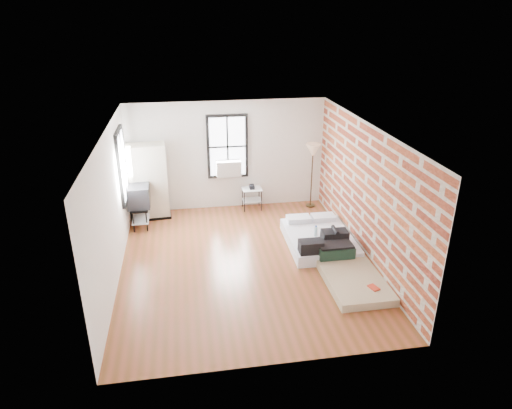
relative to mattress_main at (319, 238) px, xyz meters
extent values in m
plane|color=brown|center=(-1.74, -0.49, -0.17)|extent=(6.00, 6.00, 0.00)
cube|color=silver|center=(-1.74, 2.51, 1.23)|extent=(5.00, 0.01, 2.80)
cube|color=silver|center=(-1.74, -3.49, 1.23)|extent=(5.00, 0.01, 2.80)
cube|color=silver|center=(-4.24, -0.49, 1.23)|extent=(0.01, 6.00, 2.80)
cube|color=#984524|center=(0.76, -0.49, 1.23)|extent=(0.02, 6.00, 2.80)
cube|color=white|center=(-1.74, -0.49, 2.63)|extent=(5.00, 6.00, 0.01)
cube|color=white|center=(-1.74, 2.46, 1.48)|extent=(0.90, 0.02, 1.50)
cube|color=black|center=(-2.23, 2.48, 1.48)|extent=(0.07, 0.08, 1.64)
cube|color=black|center=(-1.26, 2.48, 1.48)|extent=(0.07, 0.08, 1.64)
cube|color=black|center=(-1.74, 2.48, 2.27)|extent=(0.90, 0.08, 0.07)
cube|color=black|center=(-1.74, 2.48, 0.70)|extent=(0.90, 0.08, 0.07)
cube|color=black|center=(-1.74, 2.45, 1.48)|extent=(0.04, 0.02, 1.50)
cube|color=black|center=(-1.74, 2.45, 1.48)|extent=(0.90, 0.02, 0.04)
cube|color=beige|center=(-1.74, 2.34, 0.95)|extent=(0.62, 0.30, 0.40)
cube|color=white|center=(-4.19, 1.31, 1.48)|extent=(0.02, 0.90, 1.50)
cube|color=black|center=(-4.21, 0.83, 1.48)|extent=(0.08, 0.07, 1.64)
cube|color=black|center=(-4.21, 1.80, 1.48)|extent=(0.08, 0.07, 1.64)
cube|color=black|center=(-4.21, 1.31, 2.27)|extent=(0.08, 0.90, 0.07)
cube|color=black|center=(-4.21, 1.31, 0.70)|extent=(0.08, 0.90, 0.07)
cube|color=black|center=(-4.18, 1.31, 1.48)|extent=(0.02, 0.04, 1.50)
cube|color=black|center=(-4.18, 1.31, 1.48)|extent=(0.02, 0.90, 0.04)
cube|color=white|center=(0.01, 0.02, -0.04)|extent=(1.43, 1.91, 0.25)
cube|color=white|center=(-0.28, 0.77, 0.14)|extent=(0.55, 0.36, 0.12)
cube|color=white|center=(0.32, 0.76, 0.14)|extent=(0.55, 0.36, 0.12)
cube|color=black|center=(0.20, -0.43, 0.23)|extent=(0.55, 0.33, 0.30)
cylinder|color=black|center=(0.20, -0.43, 0.40)|extent=(0.09, 0.35, 0.08)
cube|color=black|center=(-0.41, -0.72, 0.21)|extent=(0.48, 0.31, 0.26)
cylinder|color=silver|center=(-0.09, -0.03, 0.19)|extent=(0.07, 0.07, 0.22)
cylinder|color=blue|center=(-0.09, -0.03, 0.32)|extent=(0.04, 0.04, 0.03)
cube|color=tan|center=(0.21, -1.47, -0.09)|extent=(1.06, 2.01, 0.16)
cube|color=black|center=(0.10, -0.73, 0.11)|extent=(0.74, 0.53, 0.23)
cube|color=black|center=(0.10, -0.73, 0.25)|extent=(0.70, 0.49, 0.04)
cube|color=red|center=(0.42, -2.05, 0.01)|extent=(0.20, 0.24, 0.03)
cube|color=black|center=(-3.74, 2.16, -0.14)|extent=(0.99, 0.62, 0.06)
cube|color=beige|center=(-3.74, 2.16, 0.80)|extent=(0.95, 0.57, 1.82)
cylinder|color=black|center=(-1.39, 2.06, 0.11)|extent=(0.02, 0.02, 0.56)
cylinder|color=black|center=(-0.94, 2.06, 0.11)|extent=(0.02, 0.02, 0.56)
cylinder|color=black|center=(-1.39, 2.40, 0.11)|extent=(0.02, 0.02, 0.56)
cylinder|color=black|center=(-0.94, 2.41, 0.11)|extent=(0.02, 0.02, 0.56)
cube|color=silver|center=(-1.16, 2.23, 0.39)|extent=(0.51, 0.41, 0.02)
cube|color=silver|center=(-1.16, 2.23, 0.09)|extent=(0.49, 0.39, 0.02)
cube|color=black|center=(-1.16, 2.23, 0.45)|extent=(0.12, 0.18, 0.10)
cylinder|color=#2E230F|center=(0.41, 2.16, -0.15)|extent=(0.24, 0.24, 0.03)
cylinder|color=#2E230F|center=(0.41, 2.16, 0.59)|extent=(0.03, 0.03, 1.47)
cone|color=tan|center=(0.41, 2.16, 1.37)|extent=(0.36, 0.36, 0.32)
cylinder|color=black|center=(-4.11, 1.32, 0.09)|extent=(0.03, 0.03, 0.51)
cylinder|color=black|center=(-3.81, 1.33, 0.09)|extent=(0.03, 0.03, 0.51)
cylinder|color=black|center=(-4.12, 1.93, 0.09)|extent=(0.03, 0.03, 0.51)
cylinder|color=black|center=(-3.82, 1.94, 0.09)|extent=(0.03, 0.03, 0.51)
cube|color=black|center=(-3.96, 1.63, 0.35)|extent=(0.42, 0.74, 0.03)
cube|color=silver|center=(-3.96, 1.63, 0.04)|extent=(0.40, 0.72, 0.02)
cube|color=black|center=(-3.96, 1.63, 0.62)|extent=(0.52, 0.60, 0.51)
cube|color=black|center=(-3.71, 1.64, 0.62)|extent=(0.03, 0.49, 0.41)
camera|label=1|loc=(-2.84, -8.64, 4.67)|focal=32.00mm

